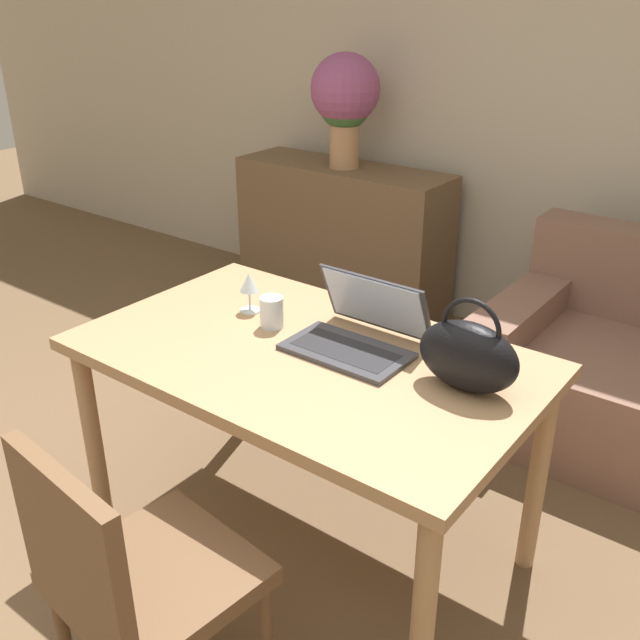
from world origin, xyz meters
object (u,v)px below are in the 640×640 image
drinking_glass (272,312)px  wine_glass (249,285)px  chair (130,576)px  handbag (468,355)px  flower_vase (345,98)px  laptop (360,328)px

drinking_glass → wine_glass: size_ratio=0.75×
chair → wine_glass: bearing=120.7°
chair → handbag: 1.03m
wine_glass → flower_vase: bearing=114.9°
laptop → chair: bearing=-92.5°
laptop → wine_glass: bearing=-177.8°
handbag → flower_vase: (-1.57, 1.62, 0.37)m
wine_glass → handbag: bearing=-1.7°
chair → wine_glass: size_ratio=6.31×
wine_glass → handbag: 0.83m
chair → drinking_glass: chair is taller
laptop → flower_vase: flower_vase is taller
handbag → flower_vase: bearing=134.0°
laptop → wine_glass: size_ratio=2.75×
drinking_glass → flower_vase: flower_vase is taller
laptop → drinking_glass: size_ratio=3.65×
laptop → flower_vase: 2.02m
flower_vase → drinking_glass: bearing=-61.8°
chair → flower_vase: bearing=121.0°
drinking_glass → wine_glass: 0.15m
drinking_glass → wine_glass: wine_glass is taller
wine_glass → drinking_glass: bearing=-18.7°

